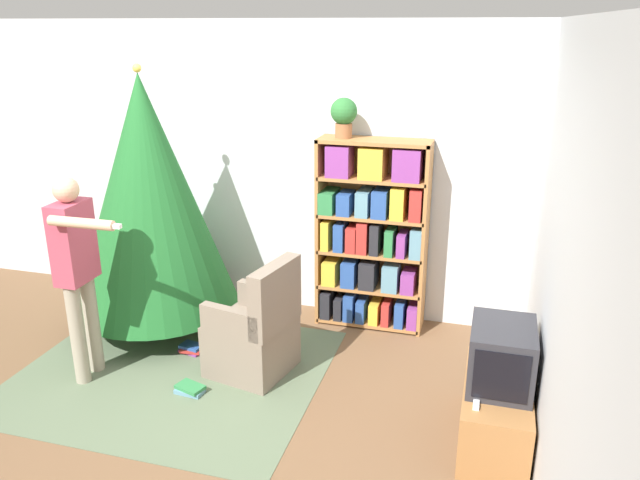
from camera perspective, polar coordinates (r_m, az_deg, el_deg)
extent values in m
plane|color=brown|center=(4.53, -9.77, -15.49)|extent=(14.00, 14.00, 0.00)
cube|color=silver|center=(5.66, -2.20, 6.34)|extent=(8.00, 0.10, 2.60)
cube|color=silver|center=(3.58, 21.69, -2.79)|extent=(0.10, 8.00, 2.60)
cube|color=#56664C|center=(5.07, -13.35, -11.64)|extent=(2.29, 1.99, 0.01)
cube|color=#A8703D|center=(5.49, 0.11, 0.84)|extent=(0.03, 0.32, 1.66)
cube|color=#A8703D|center=(5.32, 9.58, -0.01)|extent=(0.03, 0.32, 1.66)
cube|color=#A8703D|center=(5.18, 5.02, 8.98)|extent=(0.94, 0.32, 0.03)
cube|color=#A8703D|center=(5.53, 5.09, 0.92)|extent=(0.94, 0.01, 1.66)
cube|color=#A8703D|center=(5.69, 4.55, -7.22)|extent=(0.91, 0.32, 0.03)
cube|color=#232328|center=(5.69, 0.76, -5.66)|extent=(0.09, 0.27, 0.24)
cube|color=#232328|center=(5.68, 1.91, -5.97)|extent=(0.07, 0.28, 0.20)
cube|color=#284C93|center=(5.66, 2.88, -5.85)|extent=(0.09, 0.30, 0.24)
cube|color=#284C93|center=(5.62, 3.88, -6.30)|extent=(0.08, 0.24, 0.20)
cube|color=gold|center=(5.63, 5.13, -6.35)|extent=(0.08, 0.30, 0.19)
cube|color=#B22D28|center=(5.59, 6.15, -6.47)|extent=(0.07, 0.25, 0.21)
cube|color=#284C93|center=(5.57, 7.38, -6.53)|extent=(0.08, 0.26, 0.22)
cube|color=#843889|center=(5.56, 8.53, -6.80)|extent=(0.09, 0.25, 0.19)
cube|color=#A8703D|center=(5.56, 4.64, -4.21)|extent=(0.91, 0.32, 0.03)
cube|color=gold|center=(5.55, 1.05, -2.84)|extent=(0.12, 0.25, 0.21)
cube|color=#284C93|center=(5.51, 2.77, -2.96)|extent=(0.12, 0.24, 0.22)
cube|color=#232328|center=(5.48, 4.50, -3.02)|extent=(0.14, 0.27, 0.24)
cube|color=#5B899E|center=(5.44, 6.53, -3.33)|extent=(0.13, 0.23, 0.23)
cube|color=#843889|center=(5.43, 8.11, -3.72)|extent=(0.11, 0.24, 0.18)
cube|color=#A8703D|center=(5.44, 4.73, -1.06)|extent=(0.91, 0.32, 0.03)
cube|color=gold|center=(5.44, 0.74, 0.62)|extent=(0.07, 0.26, 0.25)
cube|color=#284C93|center=(5.41, 1.94, 0.41)|extent=(0.09, 0.25, 0.24)
cube|color=#B22D28|center=(5.39, 3.05, 0.22)|extent=(0.09, 0.25, 0.22)
cube|color=#B22D28|center=(5.37, 4.06, 0.40)|extent=(0.09, 0.25, 0.27)
cube|color=#232328|center=(5.35, 5.19, 0.27)|extent=(0.08, 0.27, 0.26)
cube|color=#2D7A42|center=(5.34, 6.48, -0.06)|extent=(0.07, 0.26, 0.22)
cube|color=#843889|center=(5.32, 7.54, -0.34)|extent=(0.07, 0.23, 0.19)
cube|color=#5B899E|center=(5.32, 8.89, -0.09)|extent=(0.10, 0.29, 0.25)
cube|color=#A8703D|center=(5.33, 4.83, 2.23)|extent=(0.91, 0.32, 0.03)
cube|color=#2D7A42|center=(5.37, 0.84, 3.62)|extent=(0.13, 0.29, 0.18)
cube|color=#284C93|center=(5.31, 2.37, 3.42)|extent=(0.11, 0.25, 0.18)
cube|color=#5B899E|center=(5.30, 4.11, 3.50)|extent=(0.11, 0.30, 0.21)
cube|color=#284C93|center=(5.27, 5.64, 3.46)|extent=(0.13, 0.29, 0.23)
cube|color=gold|center=(5.23, 7.23, 3.48)|extent=(0.11, 0.27, 0.26)
cube|color=#B22D28|center=(5.22, 8.87, 3.34)|extent=(0.10, 0.27, 0.26)
cube|color=#A8703D|center=(5.25, 4.93, 5.64)|extent=(0.91, 0.32, 0.03)
cube|color=#843889|center=(5.23, 1.82, 7.28)|extent=(0.20, 0.23, 0.26)
cube|color=gold|center=(5.21, 4.91, 7.15)|extent=(0.20, 0.30, 0.26)
cube|color=#843889|center=(5.15, 8.07, 6.91)|extent=(0.22, 0.27, 0.26)
cube|color=#996638|center=(4.29, 15.74, -14.89)|extent=(0.42, 0.91, 0.41)
cube|color=#28282D|center=(4.08, 16.26, -10.15)|extent=(0.39, 0.50, 0.40)
cube|color=black|center=(3.86, 16.23, -11.94)|extent=(0.32, 0.01, 0.31)
cube|color=white|center=(3.94, 14.10, -14.28)|extent=(0.04, 0.12, 0.02)
cylinder|color=#4C3323|center=(5.79, -14.39, -7.14)|extent=(0.36, 0.36, 0.10)
cylinder|color=brown|center=(5.74, -14.48, -6.16)|extent=(0.08, 0.08, 0.12)
cone|color=#1E6028|center=(5.39, -15.40, 4.01)|extent=(1.40, 1.40, 1.98)
sphere|color=gold|center=(5.36, -14.70, 10.12)|extent=(0.06, 0.06, 0.06)
sphere|color=#335BB2|center=(5.39, -15.94, 10.78)|extent=(0.06, 0.06, 0.06)
sphere|color=red|center=(5.37, -17.53, 8.85)|extent=(0.05, 0.05, 0.05)
sphere|color=#335BB2|center=(5.44, -12.80, 6.15)|extent=(0.05, 0.05, 0.05)
sphere|color=red|center=(5.45, -17.77, 7.06)|extent=(0.06, 0.06, 0.06)
sphere|color=gold|center=(5.87, -16.02, 2.24)|extent=(0.04, 0.04, 0.04)
sphere|color=#E5CC4C|center=(5.22, -16.40, 14.85)|extent=(0.07, 0.07, 0.07)
cube|color=#7A6B5B|center=(4.90, -6.30, -9.57)|extent=(0.66, 0.66, 0.42)
cube|color=#7A6B5B|center=(4.58, -4.10, -5.20)|extent=(0.23, 0.57, 0.50)
cube|color=#7A6B5B|center=(4.94, -4.89, -5.25)|extent=(0.51, 0.18, 0.20)
cube|color=#7A6B5B|center=(4.58, -8.11, -7.42)|extent=(0.51, 0.18, 0.20)
cylinder|color=#9E937F|center=(5.09, -20.11, -7.20)|extent=(0.11, 0.11, 0.79)
cylinder|color=#9E937F|center=(4.97, -21.28, -8.05)|extent=(0.11, 0.11, 0.79)
cube|color=#AD4256|center=(4.77, -21.65, -0.19)|extent=(0.18, 0.32, 0.59)
cylinder|color=#DBAD89|center=(4.93, -20.26, 0.23)|extent=(0.07, 0.07, 0.47)
cylinder|color=#DBAD89|center=(4.42, -21.00, 1.46)|extent=(0.48, 0.08, 0.07)
cube|color=white|center=(4.28, -18.39, 1.23)|extent=(0.11, 0.04, 0.03)
sphere|color=#DBAD89|center=(4.67, -22.22, 4.28)|extent=(0.18, 0.18, 0.18)
cylinder|color=#935B38|center=(5.23, 2.17, 9.96)|extent=(0.14, 0.14, 0.12)
sphere|color=#2D7033|center=(5.20, 2.20, 11.69)|extent=(0.22, 0.22, 0.22)
cube|color=#843889|center=(5.31, -11.70, -9.91)|extent=(0.21, 0.15, 0.02)
cube|color=#B22D28|center=(5.28, -11.62, -9.76)|extent=(0.18, 0.14, 0.02)
cube|color=#284C93|center=(5.29, -11.67, -9.47)|extent=(0.20, 0.15, 0.02)
cube|color=#5B899E|center=(4.78, -11.82, -13.38)|extent=(0.22, 0.13, 0.03)
cube|color=#2D7A42|center=(4.77, -11.79, -13.02)|extent=(0.23, 0.18, 0.03)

